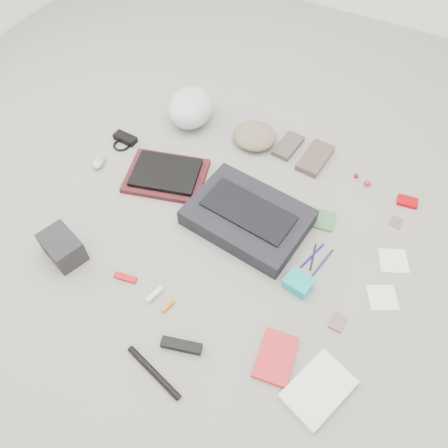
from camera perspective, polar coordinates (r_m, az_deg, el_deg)
The scene contains 33 objects.
ground_plane at distance 1.91m, azimuth 0.00°, elevation -0.88°, with size 4.00×4.00×0.00m, color gray.
messenger_bag at distance 1.90m, azimuth 3.12°, elevation 0.89°, with size 0.50×0.36×0.08m, color black.
bag_flap at distance 1.87m, azimuth 3.18°, elevation 1.75°, with size 0.39×0.18×0.01m, color black.
laptop_sleeve at distance 2.11m, azimuth -7.55°, elevation 6.25°, with size 0.37×0.28×0.03m, color #4A181D.
laptop at distance 2.09m, azimuth -7.62°, elevation 6.67°, with size 0.31×0.22×0.02m, color black.
bike_helmet at distance 2.35m, azimuth -4.40°, elevation 14.95°, with size 0.23×0.29×0.17m, color silver.
beanie at distance 2.25m, azimuth 3.98°, elevation 11.44°, with size 0.22×0.21×0.08m, color #7F6E55.
mitten_left at distance 2.26m, azimuth 8.38°, elevation 10.07°, with size 0.09×0.18×0.03m, color #544A43.
mitten_right at distance 2.21m, azimuth 11.82°, elevation 8.43°, with size 0.11×0.22×0.03m, color brown.
power_brick at distance 2.32m, azimuth -12.77°, elevation 10.86°, with size 0.12×0.05×0.03m, color black.
cable_coil at distance 2.31m, azimuth -13.24°, elevation 10.01°, with size 0.09×0.09×0.01m, color black.
mouse at distance 2.24m, azimuth -16.12°, elevation 7.83°, with size 0.06×0.10×0.04m, color #A0A0A0.
camera_bag at distance 1.91m, azimuth -20.34°, elevation -2.87°, with size 0.17×0.12×0.11m, color #252427.
multitool at distance 1.82m, azimuth -12.75°, elevation -6.85°, with size 0.09×0.03×0.01m, color red.
toiletry_tube_white at distance 1.76m, azimuth -9.11°, elevation -9.09°, with size 0.02×0.02×0.08m, color silver.
toiletry_tube_orange at distance 1.73m, azimuth -7.35°, elevation -10.57°, with size 0.02×0.02×0.06m, color #CC6D11.
u_lock at distance 1.66m, azimuth -5.57°, elevation -15.52°, with size 0.15×0.04×0.03m, color black.
bike_pump at distance 1.64m, azimuth -9.16°, elevation -18.60°, with size 0.02×0.02×0.26m, color black.
book_red at distance 1.66m, azimuth 6.76°, elevation -16.87°, with size 0.13×0.19×0.02m, color red.
book_white at distance 1.64m, azimuth 12.24°, elevation -20.35°, with size 0.16×0.24×0.03m, color white.
notepad at distance 1.99m, azimuth 13.06°, elevation 0.49°, with size 0.08×0.11×0.01m, color #397141.
pen_blue at distance 1.87m, azimuth 11.45°, elevation -4.07°, with size 0.01×0.01×0.16m, color #150F92.
pen_black at distance 1.87m, azimuth 11.56°, elevation -4.26°, with size 0.01×0.01×0.14m, color black.
pen_navy at distance 1.86m, azimuth 12.78°, elevation -4.91°, with size 0.01×0.01×0.16m, color navy.
accordion_wallet at distance 1.77m, azimuth 9.64°, elevation -7.63°, with size 0.10×0.08×0.05m, color #10B3B6.
card_deck at distance 1.75m, azimuth 14.59°, elevation -12.29°, with size 0.05×0.07×0.01m, color #8B5E70.
napkin_top at distance 1.95m, azimuth 21.24°, elevation -4.52°, with size 0.11×0.11×0.01m, color white.
napkin_bottom at distance 1.85m, azimuth 20.00°, elevation -9.03°, with size 0.11×0.11×0.01m, color white.
lollipop_a at distance 2.19m, azimuth 16.89°, elevation 6.04°, with size 0.02×0.02×0.02m, color #9B0319.
lollipop_b at distance 2.17m, azimuth 18.17°, elevation 5.18°, with size 0.03×0.03×0.03m, color red.
lollipop_c at distance 2.17m, azimuth 18.29°, elevation 5.04°, with size 0.03×0.03×0.03m, color red.
altoids_tin at distance 2.16m, azimuth 22.82°, elevation 2.72°, with size 0.09×0.06×0.02m, color #AF030B.
stamp_sheet at distance 2.08m, azimuth 21.56°, elevation 0.22°, with size 0.05×0.06×0.00m, color #7D566B.
Camera 1 is at (0.52, -0.96, 1.57)m, focal length 35.00 mm.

